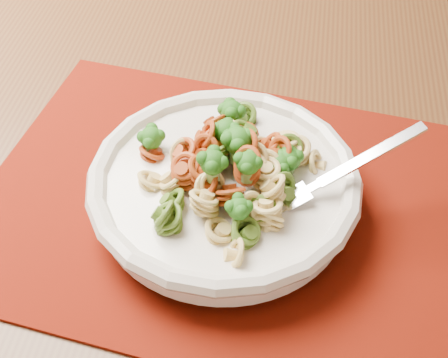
{
  "coord_description": "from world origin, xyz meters",
  "views": [
    {
      "loc": [
        0.76,
        -1.19,
        1.22
      ],
      "look_at": [
        0.74,
        -0.78,
        0.79
      ],
      "focal_mm": 50.0,
      "sensor_mm": 36.0,
      "label": 1
    }
  ],
  "objects": [
    {
      "name": "fork",
      "position": [
        0.81,
        -0.8,
        0.79
      ],
      "size": [
        0.18,
        0.1,
        0.08
      ],
      "primitive_type": null,
      "rotation": [
        0.0,
        -0.35,
        0.43
      ],
      "color": "silver",
      "rests_on": "pasta_bowl"
    },
    {
      "name": "dining_table",
      "position": [
        0.68,
        -0.61,
        0.65
      ],
      "size": [
        1.51,
        1.05,
        0.75
      ],
      "rotation": [
        0.0,
        0.0,
        -0.09
      ],
      "color": "#523117",
      "rests_on": "ground"
    },
    {
      "name": "placemat",
      "position": [
        0.73,
        -0.77,
        0.75
      ],
      "size": [
        0.54,
        0.46,
        0.0
      ],
      "primitive_type": "cube",
      "rotation": [
        0.0,
        0.0,
        -0.23
      ],
      "color": "#660E04",
      "rests_on": "dining_table"
    },
    {
      "name": "pasta_bowl",
      "position": [
        0.74,
        -0.78,
        0.78
      ],
      "size": [
        0.26,
        0.26,
        0.05
      ],
      "color": "silver",
      "rests_on": "placemat"
    },
    {
      "name": "pasta_broccoli_heap",
      "position": [
        0.74,
        -0.78,
        0.8
      ],
      "size": [
        0.22,
        0.22,
        0.06
      ],
      "primitive_type": null,
      "color": "tan",
      "rests_on": "pasta_bowl"
    }
  ]
}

